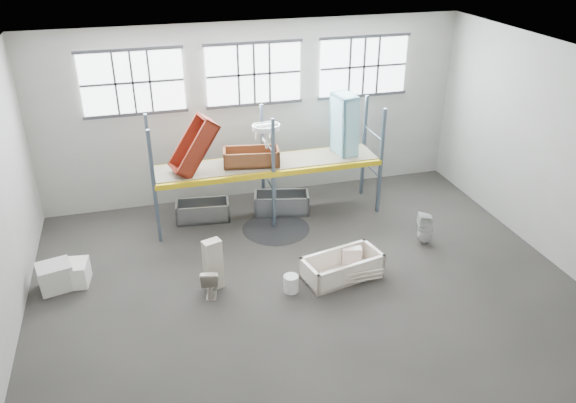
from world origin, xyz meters
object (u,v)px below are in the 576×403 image
object	(u,v)px
toilet_beige	(211,280)
steel_tub_left	(203,211)
blue_tub_upright	(344,125)
bathtub_beige	(342,266)
cistern_tall	(213,264)
steel_tub_right	(282,203)
toilet_white	(425,229)
rust_tub_flat	(251,157)
bucket	(291,284)
carton_near	(55,276)

from	to	relation	value
toilet_beige	steel_tub_left	xyz separation A→B (m)	(0.31, 3.44, -0.08)
toilet_beige	blue_tub_upright	bearing A→B (deg)	-129.63
bathtub_beige	blue_tub_upright	bearing A→B (deg)	57.83
cistern_tall	steel_tub_right	bearing A→B (deg)	33.63
cistern_tall	toilet_white	distance (m)	5.45
cistern_tall	blue_tub_upright	distance (m)	5.45
toilet_beige	cistern_tall	size ratio (longest dim) A/B	0.57
rust_tub_flat	bucket	bearing A→B (deg)	-88.81
bathtub_beige	blue_tub_upright	world-z (taller)	blue_tub_upright
blue_tub_upright	carton_near	world-z (taller)	blue_tub_upright
steel_tub_right	blue_tub_upright	world-z (taller)	blue_tub_upright
cistern_tall	steel_tub_left	bearing A→B (deg)	67.76
blue_tub_upright	steel_tub_right	bearing A→B (deg)	178.90
blue_tub_upright	toilet_white	bearing A→B (deg)	-63.69
steel_tub_right	carton_near	xyz separation A→B (m)	(-5.78, -2.17, 0.03)
steel_tub_right	rust_tub_flat	world-z (taller)	rust_tub_flat
steel_tub_left	carton_near	distance (m)	4.28
steel_tub_right	cistern_tall	bearing A→B (deg)	-127.75
toilet_white	carton_near	size ratio (longest dim) A/B	1.20
bathtub_beige	steel_tub_right	bearing A→B (deg)	86.15
bathtub_beige	blue_tub_upright	distance (m)	4.22
steel_tub_left	bucket	size ratio (longest dim) A/B	3.66
toilet_beige	steel_tub_right	distance (m)	4.14
toilet_beige	steel_tub_right	bearing A→B (deg)	-114.27
cistern_tall	steel_tub_right	distance (m)	3.92
bathtub_beige	cistern_tall	size ratio (longest dim) A/B	1.51
toilet_beige	cistern_tall	bearing A→B (deg)	-102.93
toilet_beige	blue_tub_upright	distance (m)	5.74
toilet_beige	toilet_white	xyz separation A→B (m)	(5.53, 0.67, 0.08)
bucket	carton_near	size ratio (longest dim) A/B	0.55
bathtub_beige	cistern_tall	bearing A→B (deg)	160.50
blue_tub_upright	bucket	size ratio (longest dim) A/B	4.36
steel_tub_left	blue_tub_upright	xyz separation A→B (m)	(3.94, -0.17, 2.13)
toilet_beige	cistern_tall	xyz separation A→B (m)	(0.10, 0.21, 0.26)
bathtub_beige	toilet_white	world-z (taller)	toilet_white
cistern_tall	bucket	distance (m)	1.77
cistern_tall	bathtub_beige	bearing A→B (deg)	-25.92
toilet_beige	toilet_white	bearing A→B (deg)	-160.29
bathtub_beige	carton_near	world-z (taller)	carton_near
toilet_beige	blue_tub_upright	size ratio (longest dim) A/B	0.41
bathtub_beige	toilet_beige	xyz separation A→B (m)	(-3.00, 0.16, 0.08)
bathtub_beige	bucket	distance (m)	1.31
bathtub_beige	bucket	size ratio (longest dim) A/B	4.63
cistern_tall	steel_tub_left	xyz separation A→B (m)	(0.20, 3.23, -0.34)
rust_tub_flat	bathtub_beige	bearing A→B (deg)	-67.69
steel_tub_left	toilet_white	bearing A→B (deg)	-27.93
steel_tub_left	blue_tub_upright	world-z (taller)	blue_tub_upright
blue_tub_upright	toilet_beige	bearing A→B (deg)	-142.43
steel_tub_right	blue_tub_upright	bearing A→B (deg)	-1.10
toilet_beige	blue_tub_upright	world-z (taller)	blue_tub_upright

